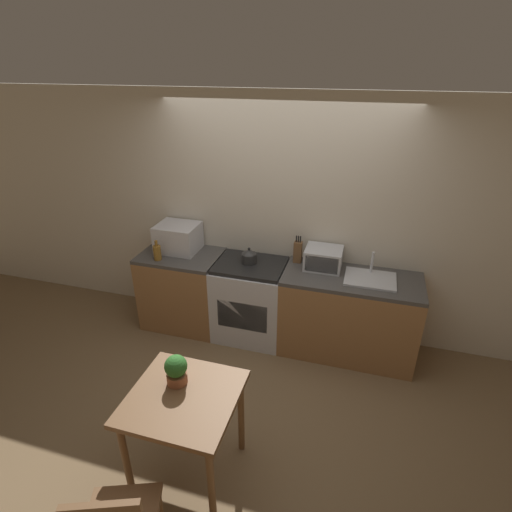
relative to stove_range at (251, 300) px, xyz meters
The scene contains 13 objects.
ground_plane 0.95m from the stove_range, 73.09° to the right, with size 16.00×16.00×0.00m, color brown.
wall_back 0.95m from the stove_range, 54.56° to the left, with size 10.00×0.06×2.60m.
counter_left_run 0.82m from the stove_range, behind, with size 0.88×0.62×0.90m.
counter_right_run 1.06m from the stove_range, ahead, with size 1.37×0.62×0.90m.
stove_range is the anchor object (origin of this frame).
kettle 0.53m from the stove_range, 127.74° to the left, with size 0.16×0.16×0.17m.
microwave 1.07m from the stove_range, behind, with size 0.45×0.38×0.30m.
bottle 1.14m from the stove_range, 169.39° to the right, with size 0.08×0.08×0.22m.
knife_block 0.76m from the stove_range, 21.24° to the left, with size 0.08×0.07×0.30m.
toaster_oven 0.94m from the stove_range, ahead, with size 0.37×0.32×0.21m.
sink_basin 1.32m from the stove_range, ahead, with size 0.49×0.38×0.24m.
dining_table 1.79m from the stove_range, 87.94° to the right, with size 0.74×0.73×0.78m.
potted_plant 1.73m from the stove_range, 90.93° to the right, with size 0.16×0.16×0.23m.
Camera 1 is at (0.87, -2.78, 2.84)m, focal length 28.00 mm.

